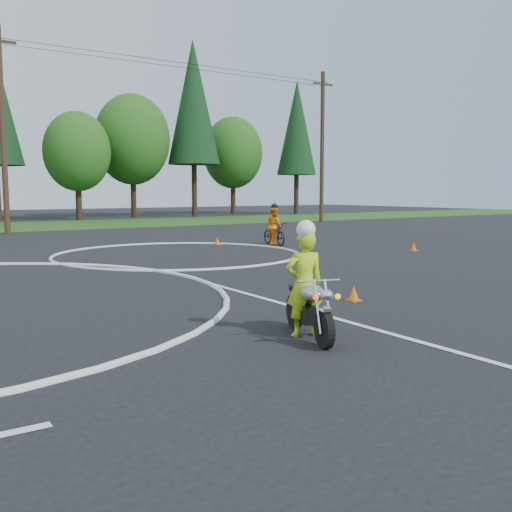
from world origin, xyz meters
TOP-DOWN VIEW (x-y plane):
  - course_markings at (2.17, 4.35)m, footprint 19.05×19.05m
  - primary_motorcycle at (4.87, -2.87)m, footprint 0.81×1.68m
  - rider_primary_grp at (4.88, -2.74)m, footprint 0.64×0.52m
  - rider_second_grp at (12.67, 9.06)m, footprint 0.80×1.75m
  - traffic_cones at (5.44, 2.37)m, footprint 19.21×15.30m
  - treeline at (14.78, 34.61)m, footprint 38.20×8.10m
  - utility_poles at (5.00, 21.00)m, footprint 41.60×1.12m

SIDE VIEW (x-z plane):
  - course_markings at x=2.17m, z-range -0.05..0.07m
  - traffic_cones at x=5.44m, z-range -0.01..0.29m
  - primary_motorcycle at x=4.87m, z-range -0.01..0.90m
  - rider_second_grp at x=12.67m, z-range -0.24..1.38m
  - rider_primary_grp at x=4.88m, z-range -0.03..1.66m
  - utility_poles at x=5.00m, z-range 0.20..10.20m
  - treeline at x=14.78m, z-range -0.64..13.88m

